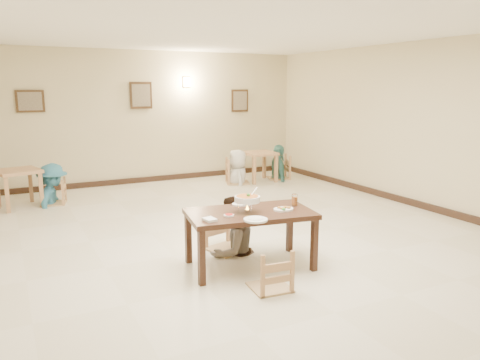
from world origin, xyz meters
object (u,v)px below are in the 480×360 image
bg_diner_c (238,150)px  bg_chair_lr (52,180)px  bg_table_right (259,158)px  chair_far (227,214)px  bg_diner_d (279,145)px  bg_chair_rl (238,160)px  bg_diner_b (51,164)px  drink_glass (295,200)px  curry_warmer (247,199)px  main_diner (232,196)px  bg_chair_rr (279,157)px  bg_table_left (18,177)px  main_table (250,218)px  chair_near (270,250)px

bg_diner_c → bg_chair_lr: bearing=-73.8°
bg_table_right → bg_diner_c: (-0.57, 0.01, 0.22)m
bg_chair_lr → chair_far: bearing=39.7°
bg_diner_c → bg_diner_d: 1.13m
bg_chair_lr → bg_chair_rl: 4.00m
bg_diner_b → bg_diner_d: 5.14m
drink_glass → bg_chair_lr: size_ratio=0.16×
drink_glass → bg_chair_rl: (1.53, 4.65, -0.23)m
curry_warmer → drink_glass: curry_warmer is taller
bg_diner_b → main_diner: bearing=-132.1°
curry_warmer → bg_table_right: size_ratio=0.48×
bg_chair_rr → bg_diner_d: bearing=18.0°
chair_far → bg_diner_c: size_ratio=0.65×
bg_chair_lr → bg_chair_rr: size_ratio=0.85×
chair_far → bg_chair_lr: (-1.85, 3.81, -0.05)m
curry_warmer → bg_chair_rl: 5.17m
bg_chair_lr → bg_diner_b: bearing=-166.1°
bg_chair_rl → chair_far: bearing=170.5°
bg_table_left → drink_glass: bearing=-56.0°
bg_table_left → bg_chair_lr: bg_chair_lr is taller
chair_far → main_table: bearing=-105.9°
main_diner → bg_diner_d: bearing=-148.8°
chair_near → bg_diner_c: size_ratio=0.57×
chair_far → bg_chair_rl: bearing=46.7°
main_diner → bg_diner_d: size_ratio=0.93×
bg_table_right → bg_chair_rr: 0.57m
bg_table_right → bg_chair_lr: bg_chair_lr is taller
bg_table_right → bg_chair_lr: 4.57m
bg_table_right → chair_far: bearing=-124.5°
main_diner → bg_chair_rl: (2.12, 4.07, -0.23)m
chair_far → bg_diner_b: 4.24m
bg_table_left → bg_diner_c: bearing=1.7°
bg_chair_rl → bg_diner_b: bg_diner_b is taller
bg_table_left → bg_table_right: (5.13, 0.12, -0.01)m
main_table → bg_chair_lr: size_ratio=1.76×
chair_far → drink_glass: size_ratio=6.85×
chair_near → bg_table_right: (2.84, 5.30, 0.12)m
bg_chair_rl → bg_diner_b: size_ratio=0.70×
main_diner → drink_glass: (0.59, -0.58, 0.00)m
main_diner → bg_table_left: main_diner is taller
chair_far → bg_chair_lr: bearing=100.9°
curry_warmer → drink_glass: bearing=1.2°
chair_near → bg_chair_lr: bg_chair_lr is taller
curry_warmer → main_table: bearing=23.3°
bg_table_right → bg_diner_d: (0.57, 0.06, 0.27)m
bg_diner_c → bg_diner_b: bearing=-73.8°
bg_chair_rr → chair_near: bearing=-14.4°
curry_warmer → bg_diner_b: 4.84m
main_diner → bg_chair_rr: bearing=-148.8°
main_diner → bg_diner_b: (-1.88, 3.91, 0.01)m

